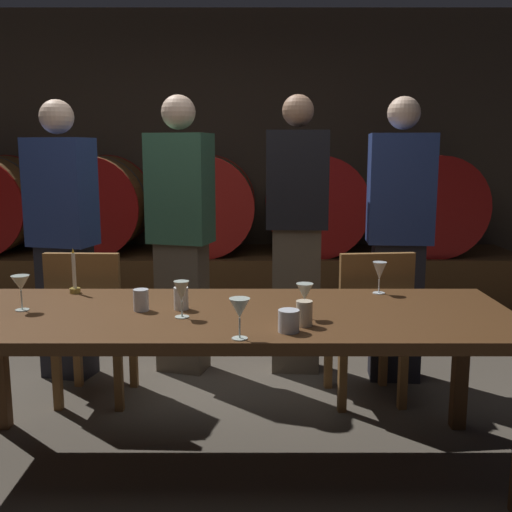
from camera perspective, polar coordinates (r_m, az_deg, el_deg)
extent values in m
plane|color=#4C443A|center=(3.07, -8.60, -17.56)|extent=(7.85, 7.85, 0.00)
cube|color=#473A2D|center=(5.87, -4.47, 9.25)|extent=(6.04, 0.24, 2.68)
cube|color=brown|center=(5.44, -4.73, -2.30)|extent=(5.44, 0.90, 0.52)
cylinder|color=maroon|center=(6.15, -22.66, 4.82)|extent=(0.86, 0.03, 0.86)
cylinder|color=brown|center=(5.50, -14.97, 4.73)|extent=(0.85, 0.70, 0.85)
cylinder|color=maroon|center=(5.15, -15.99, 4.35)|extent=(0.86, 0.03, 0.86)
cylinder|color=maroon|center=(5.86, -14.07, 5.07)|extent=(0.86, 0.03, 0.86)
cylinder|color=#2D2D33|center=(5.50, -14.97, 4.73)|extent=(0.85, 0.04, 0.85)
cylinder|color=brown|center=(5.34, -5.00, 4.88)|extent=(0.85, 0.70, 0.85)
cylinder|color=#B21C16|center=(4.98, -5.34, 4.51)|extent=(0.86, 0.03, 0.86)
cylinder|color=#B21C16|center=(5.71, -4.70, 5.21)|extent=(0.86, 0.03, 0.86)
cylinder|color=#2D2D33|center=(5.34, -5.00, 4.88)|extent=(0.85, 0.04, 0.85)
cylinder|color=#513319|center=(5.35, 5.33, 4.88)|extent=(0.85, 0.70, 0.85)
cylinder|color=#9E1411|center=(4.99, 5.74, 4.51)|extent=(0.86, 0.03, 0.86)
cylinder|color=#9E1411|center=(5.71, 4.98, 5.21)|extent=(0.86, 0.03, 0.86)
cylinder|color=#2D2D33|center=(5.35, 5.33, 4.88)|extent=(0.85, 0.04, 0.85)
cylinder|color=brown|center=(5.53, 15.64, 4.73)|extent=(0.85, 0.70, 0.85)
cylinder|color=#9E1411|center=(5.18, 16.74, 4.35)|extent=(0.86, 0.03, 0.86)
cylinder|color=#9E1411|center=(5.89, 14.68, 5.06)|extent=(0.86, 0.03, 0.86)
cylinder|color=#2D2D33|center=(5.53, 15.64, 4.73)|extent=(0.85, 0.04, 0.85)
cube|color=#4C2D16|center=(2.64, -3.12, -5.80)|extent=(2.50, 0.88, 0.05)
cube|color=#4C2D16|center=(3.28, 18.56, -9.76)|extent=(0.07, 0.07, 0.67)
cube|color=brown|center=(3.56, -15.23, -6.26)|extent=(0.41, 0.41, 0.04)
cube|color=brown|center=(3.33, -16.31, -3.31)|extent=(0.40, 0.06, 0.42)
cube|color=brown|center=(3.74, -11.77, -9.03)|extent=(0.05, 0.05, 0.42)
cube|color=brown|center=(3.83, -16.78, -8.77)|extent=(0.05, 0.05, 0.42)
cube|color=brown|center=(3.43, -13.13, -10.85)|extent=(0.05, 0.05, 0.42)
cube|color=brown|center=(3.53, -18.56, -10.50)|extent=(0.05, 0.05, 0.42)
cube|color=brown|center=(3.49, 10.08, -6.37)|extent=(0.44, 0.44, 0.04)
cube|color=brown|center=(3.27, 11.09, -3.36)|extent=(0.40, 0.08, 0.42)
cube|color=brown|center=(3.76, 11.75, -8.88)|extent=(0.05, 0.05, 0.42)
cube|color=brown|center=(3.68, 6.64, -9.20)|extent=(0.05, 0.05, 0.42)
cube|color=brown|center=(3.46, 13.51, -10.65)|extent=(0.05, 0.05, 0.42)
cube|color=brown|center=(3.37, 7.96, -11.07)|extent=(0.05, 0.05, 0.42)
cube|color=black|center=(3.97, -17.66, -5.01)|extent=(0.34, 0.27, 0.84)
cube|color=navy|center=(3.86, -18.24, 5.75)|extent=(0.43, 0.33, 0.65)
sphere|color=beige|center=(3.85, -18.61, 12.39)|extent=(0.20, 0.20, 0.20)
cube|color=brown|center=(3.92, -7.20, -4.79)|extent=(0.34, 0.28, 0.84)
cube|color=#336047|center=(3.80, -7.45, 6.34)|extent=(0.43, 0.34, 0.68)
sphere|color=beige|center=(3.80, -7.61, 13.35)|extent=(0.21, 0.21, 0.21)
cube|color=brown|center=(3.88, 3.56, -4.16)|extent=(0.31, 0.22, 0.93)
cube|color=black|center=(3.77, 3.68, 7.22)|extent=(0.39, 0.26, 0.60)
sphere|color=tan|center=(3.78, 3.76, 13.58)|extent=(0.19, 0.19, 0.19)
cube|color=black|center=(3.84, 12.85, -5.12)|extent=(0.32, 0.23, 0.86)
cube|color=navy|center=(3.72, 13.30, 6.21)|extent=(0.40, 0.27, 0.65)
sphere|color=beige|center=(3.72, 13.58, 13.02)|extent=(0.19, 0.19, 0.19)
cylinder|color=olive|center=(3.09, -17.00, -3.17)|extent=(0.05, 0.05, 0.02)
cylinder|color=#EDE5CC|center=(3.07, -17.09, -1.35)|extent=(0.02, 0.02, 0.18)
cone|color=yellow|center=(3.05, -17.19, 0.48)|extent=(0.01, 0.01, 0.02)
cylinder|color=silver|center=(2.84, -21.49, -4.79)|extent=(0.06, 0.06, 0.00)
cylinder|color=silver|center=(2.83, -21.54, -3.91)|extent=(0.01, 0.01, 0.09)
cone|color=silver|center=(2.82, -21.64, -2.42)|extent=(0.08, 0.08, 0.07)
cylinder|color=silver|center=(2.56, -7.25, -5.74)|extent=(0.06, 0.06, 0.00)
cylinder|color=silver|center=(2.55, -7.27, -4.99)|extent=(0.01, 0.01, 0.07)
cone|color=silver|center=(2.53, -7.31, -3.33)|extent=(0.07, 0.07, 0.09)
cylinder|color=silver|center=(2.26, -1.79, -7.80)|extent=(0.06, 0.06, 0.00)
cylinder|color=silver|center=(2.25, -1.79, -6.82)|extent=(0.01, 0.01, 0.08)
cone|color=silver|center=(2.23, -1.80, -4.96)|extent=(0.08, 0.08, 0.07)
cylinder|color=silver|center=(2.54, 4.37, -5.79)|extent=(0.06, 0.06, 0.00)
cylinder|color=silver|center=(2.53, 4.38, -4.96)|extent=(0.01, 0.01, 0.07)
cone|color=silver|center=(2.52, 4.40, -3.39)|extent=(0.07, 0.07, 0.07)
cylinder|color=white|center=(3.02, 11.31, -3.44)|extent=(0.06, 0.06, 0.00)
cylinder|color=white|center=(3.01, 11.33, -2.79)|extent=(0.01, 0.01, 0.07)
cone|color=white|center=(2.99, 11.38, -1.36)|extent=(0.07, 0.07, 0.09)
cylinder|color=silver|center=(2.68, -11.07, -4.12)|extent=(0.07, 0.07, 0.10)
cylinder|color=white|center=(2.67, -7.34, -4.00)|extent=(0.06, 0.06, 0.10)
cylinder|color=silver|center=(2.34, 2.88, -6.15)|extent=(0.08, 0.08, 0.09)
cylinder|color=beige|center=(2.42, 4.35, -5.42)|extent=(0.07, 0.07, 0.10)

